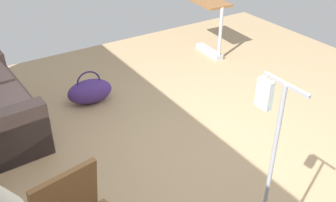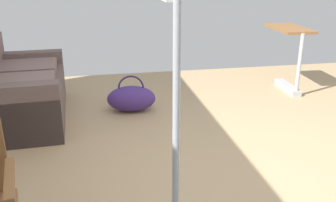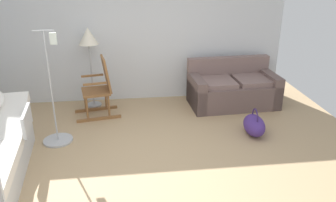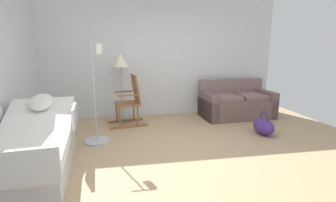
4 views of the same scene
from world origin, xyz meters
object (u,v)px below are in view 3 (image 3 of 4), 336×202
object	(u,v)px
rocking_chair	(100,88)
iv_pole	(57,126)
couch	(233,89)
duffel_bag	(254,125)
floor_lamp	(89,42)

from	to	relation	value
rocking_chair	iv_pole	xyz separation A→B (m)	(-0.60, -0.91, -0.25)
couch	duffel_bag	distance (m)	1.23
couch	duffel_bag	world-z (taller)	couch
couch	iv_pole	world-z (taller)	iv_pole
couch	floor_lamp	xyz separation A→B (m)	(-2.61, 0.26, 0.92)
floor_lamp	iv_pole	world-z (taller)	iv_pole
iv_pole	couch	bearing A→B (deg)	19.60
couch	rocking_chair	bearing A→B (deg)	-175.85
rocking_chair	duffel_bag	xyz separation A→B (m)	(2.43, -1.04, -0.35)
couch	floor_lamp	bearing A→B (deg)	174.24
rocking_chair	duffel_bag	world-z (taller)	rocking_chair
couch	iv_pole	size ratio (longest dim) A/B	0.97
couch	iv_pole	distance (m)	3.23
floor_lamp	duffel_bag	bearing A→B (deg)	-29.61
duffel_bag	rocking_chair	bearing A→B (deg)	156.87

